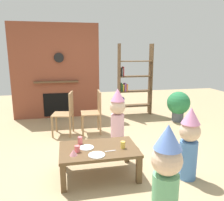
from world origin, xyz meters
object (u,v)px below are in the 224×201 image
paper_cup_near_right (77,149)px  paper_plate_rear (97,155)px  birthday_cake_slice (73,152)px  potted_plant_tall (178,104)px  dining_chair_middle (95,109)px  child_in_pink (189,142)px  coffee_table (99,152)px  bookshelf (132,83)px  dining_chair_left (67,111)px  child_with_cone_hat (166,175)px  paper_cup_center (80,141)px  paper_plate_front (86,148)px  child_by_the_chairs (118,115)px  paper_cup_near_left (123,145)px

paper_cup_near_right → paper_plate_rear: (0.24, -0.15, -0.04)m
birthday_cake_slice → potted_plant_tall: bearing=40.7°
paper_plate_rear → dining_chair_middle: bearing=83.1°
child_in_pink → coffee_table: bearing=0.0°
bookshelf → dining_chair_left: (-1.76, -1.21, -0.36)m
child_with_cone_hat → dining_chair_middle: 2.83m
dining_chair_middle → paper_plate_rear: bearing=84.3°
coffee_table → dining_chair_middle: 1.73m
paper_cup_near_right → paper_cup_center: 0.26m
paper_plate_rear → paper_plate_front: bearing=112.7°
child_by_the_chairs → dining_chair_middle: bearing=-126.0°
paper_cup_center → child_in_pink: bearing=-19.5°
paper_cup_near_left → child_in_pink: 0.89m
paper_cup_near_right → paper_plate_front: bearing=37.6°
coffee_table → paper_plate_front: 0.18m
birthday_cake_slice → potted_plant_tall: potted_plant_tall is taller
coffee_table → child_by_the_chairs: child_by_the_chairs is taller
bookshelf → potted_plant_tall: size_ratio=2.56×
child_by_the_chairs → dining_chair_middle: child_by_the_chairs is taller
paper_cup_near_right → child_by_the_chairs: (0.81, 1.15, 0.10)m
coffee_table → dining_chair_middle: bearing=84.1°
paper_plate_front → child_by_the_chairs: size_ratio=0.19×
paper_cup_center → child_with_cone_hat: size_ratio=0.10×
paper_cup_near_right → birthday_cake_slice: bearing=-120.2°
coffee_table → paper_cup_center: (-0.24, 0.19, 0.11)m
coffee_table → birthday_cake_slice: birthday_cake_slice is taller
paper_cup_near_right → paper_plate_rear: paper_cup_near_right is taller
birthday_cake_slice → child_by_the_chairs: 1.52m
paper_cup_center → dining_chair_left: 1.54m
bookshelf → child_with_cone_hat: size_ratio=1.78×
birthday_cake_slice → child_in_pink: (1.53, -0.16, 0.08)m
paper_plate_front → paper_plate_rear: (0.11, -0.26, 0.00)m
coffee_table → paper_cup_near_left: size_ratio=10.98×
paper_plate_rear → birthday_cake_slice: bearing=167.8°
paper_plate_front → child_by_the_chairs: 1.26m
paper_cup_center → child_with_cone_hat: bearing=-60.3°
paper_cup_near_left → coffee_table: bearing=167.6°
birthday_cake_slice → potted_plant_tall: (2.65, 2.28, -0.02)m
dining_chair_left → bookshelf: bearing=-134.5°
coffee_table → paper_plate_front: (-0.17, 0.04, 0.07)m
paper_cup_near_right → child_in_pink: (1.47, -0.25, 0.08)m
paper_cup_near_right → potted_plant_tall: bearing=40.1°
birthday_cake_slice → child_with_cone_hat: size_ratio=0.09×
birthday_cake_slice → paper_plate_front: bearing=46.3°
paper_cup_near_right → paper_cup_near_left: bearing=-0.6°
coffee_table → paper_cup_center: bearing=142.3°
paper_cup_near_right → dining_chair_middle: (0.47, 1.78, 0.06)m
paper_cup_center → potted_plant_tall: potted_plant_tall is taller
paper_cup_near_left → birthday_cake_slice: paper_cup_near_left is taller
paper_plate_front → paper_plate_rear: 0.28m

